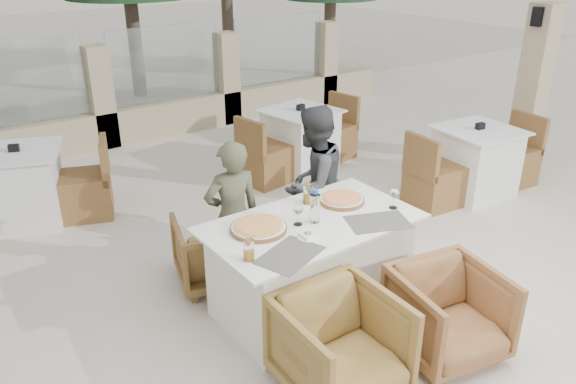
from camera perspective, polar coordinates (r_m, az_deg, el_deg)
ground at (r=4.53m, az=3.41°, el=-11.92°), size 80.00×80.00×0.00m
perimeter_wall_far at (r=8.17m, az=-18.58°, el=9.76°), size 10.00×0.34×1.60m
lantern_pillar at (r=7.77m, az=23.62°, el=9.81°), size 0.34×0.34×2.00m
dining_table at (r=4.35m, az=2.35°, el=-7.52°), size 1.60×0.90×0.77m
placemat_near_left at (r=3.73m, az=0.19°, el=-6.41°), size 0.52×0.43×0.00m
placemat_near_right at (r=4.20m, az=9.13°, el=-3.02°), size 0.53×0.45×0.00m
pizza_left at (r=4.02m, az=-3.01°, el=-3.57°), size 0.43×0.43×0.05m
pizza_right at (r=4.47m, az=5.46°, el=-0.75°), size 0.47×0.47×0.05m
water_bottle at (r=4.10m, az=2.74°, el=-1.41°), size 0.10×0.10×0.26m
wine_glass_centre at (r=4.07m, az=1.01°, el=-2.18°), size 0.08×0.08×0.18m
wine_glass_corner at (r=4.39m, az=10.71°, el=-0.53°), size 0.09×0.09×0.18m
beer_glass_left at (r=3.65m, az=-4.01°, el=-5.89°), size 0.08×0.08×0.15m
beer_glass_right at (r=4.41m, az=2.04°, el=-0.20°), size 0.09×0.09×0.15m
olive_dish at (r=3.93m, az=2.02°, el=-4.37°), size 0.11×0.11×0.04m
armchair_far_left at (r=4.77m, az=-7.51°, el=-5.92°), size 0.78×0.79×0.58m
armchair_far_right at (r=4.98m, az=2.31°, el=-4.58°), size 0.77×0.78×0.54m
armchair_near_left at (r=3.68m, az=5.34°, el=-15.31°), size 0.75×0.77×0.67m
armchair_near_right at (r=4.11m, az=15.96°, el=-11.79°), size 0.81×0.82×0.64m
diner_left at (r=4.53m, az=-5.63°, el=-2.51°), size 0.51×0.38×1.28m
diner_right at (r=4.94m, az=2.53°, el=0.78°), size 0.81×0.71×1.42m
bg_table_a at (r=6.29m, az=-25.40°, el=0.46°), size 1.83×1.35×0.77m
bg_table_b at (r=7.05m, az=1.26°, el=5.31°), size 1.75×1.06×0.77m
bg_table_c at (r=6.68m, az=18.47°, el=2.94°), size 1.72×0.99×0.77m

